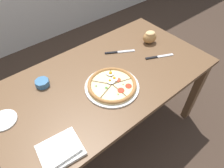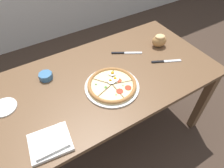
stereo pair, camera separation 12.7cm
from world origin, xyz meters
name	(u,v)px [view 2 (the right image)]	position (x,y,z in m)	size (l,w,h in m)	color
ground_plane	(109,130)	(0.00, 0.00, 0.00)	(12.00, 12.00, 0.00)	#3D2D23
dining_table	(108,84)	(0.00, 0.00, 0.63)	(1.53, 0.82, 0.72)	brown
pizza	(112,85)	(-0.03, -0.11, 0.74)	(0.35, 0.35, 0.05)	white
ramekin_bowl	(46,76)	(-0.37, 0.19, 0.75)	(0.09, 0.09, 0.04)	teal
napkin_folded	(50,142)	(-0.51, -0.29, 0.74)	(0.23, 0.20, 0.04)	silver
bread_piece_near	(159,40)	(0.52, 0.08, 0.78)	(0.14, 0.12, 0.10)	#B27F47
knife_main	(126,53)	(0.25, 0.14, 0.73)	(0.21, 0.13, 0.01)	silver
knife_spare	(166,61)	(0.44, -0.10, 0.73)	(0.21, 0.11, 0.01)	silver
side_saucer	(4,107)	(-0.66, 0.08, 0.73)	(0.15, 0.15, 0.01)	white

